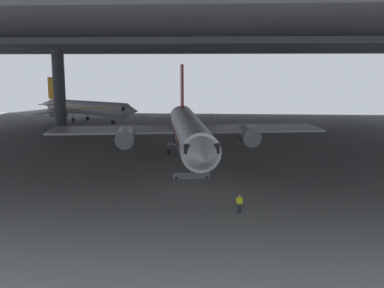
{
  "coord_description": "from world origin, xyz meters",
  "views": [
    {
      "loc": [
        3.98,
        -58.65,
        12.06
      ],
      "look_at": [
        0.3,
        -4.99,
        2.67
      ],
      "focal_mm": 42.25,
      "sensor_mm": 36.0,
      "label": 1
    }
  ],
  "objects_px": {
    "airplane_main": "(189,131)",
    "boarding_stairs": "(191,171)",
    "crew_worker_by_stairs": "(200,163)",
    "airplane_distant": "(85,108)",
    "crew_worker_near_nose": "(239,203)"
  },
  "relations": [
    {
      "from": "boarding_stairs",
      "to": "crew_worker_by_stairs",
      "type": "bearing_deg",
      "value": 75.59
    },
    {
      "from": "boarding_stairs",
      "to": "crew_worker_by_stairs",
      "type": "distance_m",
      "value": 3.63
    },
    {
      "from": "boarding_stairs",
      "to": "crew_worker_near_nose",
      "type": "height_order",
      "value": "boarding_stairs"
    },
    {
      "from": "crew_worker_near_nose",
      "to": "crew_worker_by_stairs",
      "type": "distance_m",
      "value": 15.76
    },
    {
      "from": "crew_worker_by_stairs",
      "to": "airplane_distant",
      "type": "relative_size",
      "value": 0.06
    },
    {
      "from": "airplane_main",
      "to": "boarding_stairs",
      "type": "relative_size",
      "value": 8.18
    },
    {
      "from": "airplane_main",
      "to": "boarding_stairs",
      "type": "xyz_separation_m",
      "value": [
        1.01,
        -10.87,
        -2.85
      ]
    },
    {
      "from": "boarding_stairs",
      "to": "crew_worker_by_stairs",
      "type": "relative_size",
      "value": 3.09
    },
    {
      "from": "boarding_stairs",
      "to": "crew_worker_near_nose",
      "type": "relative_size",
      "value": 3.09
    },
    {
      "from": "crew_worker_near_nose",
      "to": "airplane_distant",
      "type": "bearing_deg",
      "value": 117.68
    },
    {
      "from": "airplane_main",
      "to": "airplane_distant",
      "type": "relative_size",
      "value": 1.46
    },
    {
      "from": "crew_worker_by_stairs",
      "to": "airplane_distant",
      "type": "xyz_separation_m",
      "value": [
        -27.14,
        44.12,
        2.19
      ]
    },
    {
      "from": "crew_worker_near_nose",
      "to": "airplane_distant",
      "type": "xyz_separation_m",
      "value": [
        -31.13,
        59.36,
        2.19
      ]
    },
    {
      "from": "airplane_main",
      "to": "crew_worker_near_nose",
      "type": "height_order",
      "value": "airplane_main"
    },
    {
      "from": "crew_worker_near_nose",
      "to": "airplane_distant",
      "type": "relative_size",
      "value": 0.06
    }
  ]
}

